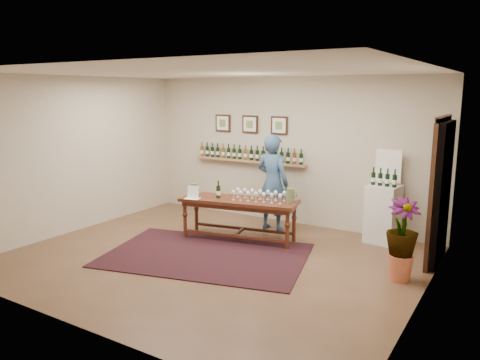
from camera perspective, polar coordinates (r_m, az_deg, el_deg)
The scene contains 14 objects.
ground at distance 7.27m, azimuth -3.37°, elevation -9.55°, with size 6.00×6.00×0.00m, color brown.
room_shell at distance 7.77m, azimuth 17.61°, elevation -0.15°, with size 6.00×6.00×6.00m.
rug at distance 7.42m, azimuth -4.15°, elevation -9.09°, with size 3.07×2.04×0.02m, color #4D180D.
tasting_table at distance 8.00m, azimuth -0.14°, elevation -3.09°, with size 2.11×1.03×0.72m.
table_glasses at distance 7.87m, azimuth 2.23°, elevation -1.86°, with size 1.28×0.30×0.18m, color white, non-canonical shape.
table_bottles at distance 8.08m, azimuth -2.58°, elevation -1.15°, with size 0.27×0.15×0.28m, color black, non-canonical shape.
pitcher_left at distance 8.27m, azimuth -5.59°, elevation -1.16°, with size 0.14×0.14×0.22m, color #5B6840, non-canonical shape.
pitcher_right at distance 7.75m, azimuth 6.17°, elevation -1.88°, with size 0.15×0.15×0.24m, color #5B6840, non-canonical shape.
menu_card at distance 8.04m, azimuth -5.73°, elevation -1.48°, with size 0.24×0.18×0.22m, color white.
display_pedestal at distance 8.26m, azimuth 17.03°, elevation -3.96°, with size 0.49×0.49×0.98m, color white.
pedestal_bottles at distance 8.05m, azimuth 17.14°, elevation 0.41°, with size 0.32×0.09×0.32m, color black, non-canonical shape.
info_sign at distance 8.25m, azimuth 17.65°, elevation 1.65°, with size 0.44×0.02×0.61m, color white.
potted_plant at distance 6.67m, azimuth 19.14°, elevation -6.91°, with size 0.72×0.72×0.97m.
person at distance 8.54m, azimuth 4.01°, elevation -0.33°, with size 0.65×0.42×1.77m, color #335379.
Camera 1 is at (3.94, -5.57, 2.52)m, focal length 35.00 mm.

